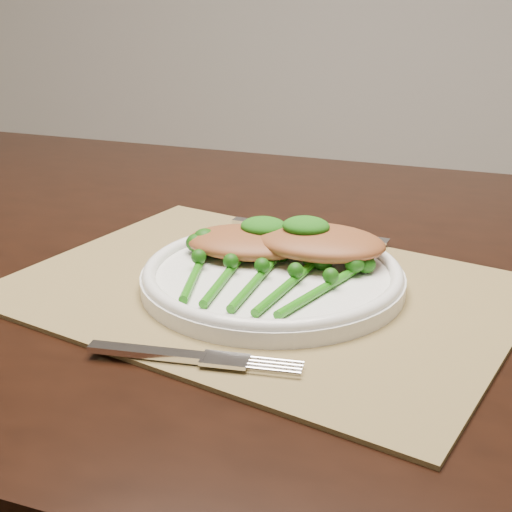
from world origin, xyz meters
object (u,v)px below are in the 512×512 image
(chicken_fillet_left, at_px, (248,242))
(dinner_plate, at_px, (273,275))
(dining_table, at_px, (246,505))
(placemat, at_px, (261,290))
(broccolini_bundle, at_px, (255,281))

(chicken_fillet_left, bearing_deg, dinner_plate, -54.34)
(dining_table, relative_size, placemat, 3.47)
(dinner_plate, distance_m, chicken_fillet_left, 0.06)
(dining_table, xyz_separation_m, dinner_plate, (0.06, -0.11, 0.39))
(dining_table, relative_size, dinner_plate, 6.38)
(dining_table, xyz_separation_m, broccolini_bundle, (0.06, -0.15, 0.40))
(broccolini_bundle, bearing_deg, dinner_plate, 83.57)
(chicken_fillet_left, bearing_deg, placemat, -66.44)
(placemat, distance_m, dinner_plate, 0.02)
(placemat, height_order, broccolini_bundle, broccolini_bundle)
(placemat, bearing_deg, chicken_fillet_left, 135.54)
(dining_table, distance_m, placemat, 0.40)
(dinner_plate, relative_size, broccolini_bundle, 1.47)
(dining_table, height_order, dinner_plate, dinner_plate)
(placemat, bearing_deg, broccolini_bundle, -70.11)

